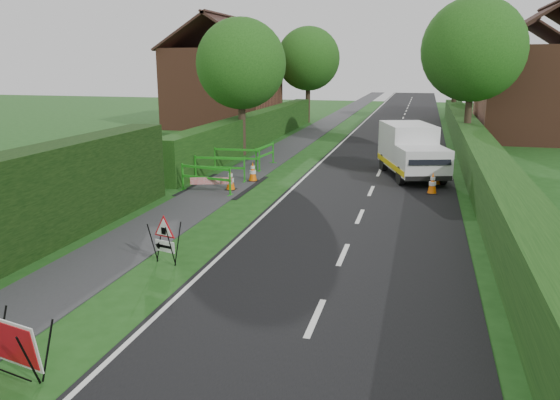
{
  "coord_description": "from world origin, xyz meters",
  "views": [
    {
      "loc": [
        4.19,
        -8.0,
        4.55
      ],
      "look_at": [
        0.92,
        4.47,
        1.29
      ],
      "focal_mm": 35.0,
      "sensor_mm": 36.0,
      "label": 1
    }
  ],
  "objects_px": {
    "works_van": "(411,150)",
    "hatchback_car": "(401,131)",
    "red_rect_sign": "(12,344)",
    "triangle_sign": "(163,236)"
  },
  "relations": [
    {
      "from": "red_rect_sign",
      "to": "triangle_sign",
      "type": "bearing_deg",
      "value": 101.92
    },
    {
      "from": "triangle_sign",
      "to": "works_van",
      "type": "xyz_separation_m",
      "value": [
        5.19,
        11.79,
        0.42
      ]
    },
    {
      "from": "works_van",
      "to": "red_rect_sign",
      "type": "bearing_deg",
      "value": -124.74
    },
    {
      "from": "triangle_sign",
      "to": "works_van",
      "type": "distance_m",
      "value": 12.89
    },
    {
      "from": "works_van",
      "to": "hatchback_car",
      "type": "bearing_deg",
      "value": 77.37
    },
    {
      "from": "hatchback_car",
      "to": "works_van",
      "type": "bearing_deg",
      "value": -98.05
    },
    {
      "from": "works_van",
      "to": "triangle_sign",
      "type": "bearing_deg",
      "value": -131.01
    },
    {
      "from": "works_van",
      "to": "hatchback_car",
      "type": "distance_m",
      "value": 10.12
    },
    {
      "from": "triangle_sign",
      "to": "hatchback_car",
      "type": "relative_size",
      "value": 0.26
    },
    {
      "from": "red_rect_sign",
      "to": "hatchback_car",
      "type": "distance_m",
      "value": 27.05
    }
  ]
}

